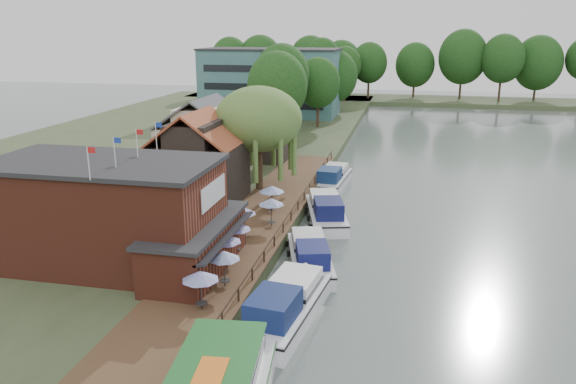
# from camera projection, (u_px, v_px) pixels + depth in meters

# --- Properties ---
(ground) EXTENTS (260.00, 260.00, 0.00)m
(ground) POSITION_uv_depth(u_px,v_px,m) (338.00, 290.00, 37.30)
(ground) COLOR #505D5A
(ground) RESTS_ON ground
(land_bank) EXTENTS (50.00, 140.00, 1.00)m
(land_bank) POSITION_uv_depth(u_px,v_px,m) (152.00, 153.00, 76.14)
(land_bank) COLOR #384728
(land_bank) RESTS_ON ground
(quay_deck) EXTENTS (6.00, 50.00, 0.10)m
(quay_deck) POSITION_uv_depth(u_px,v_px,m) (260.00, 219.00, 48.03)
(quay_deck) COLOR #47301E
(quay_deck) RESTS_ON land_bank
(quay_rail) EXTENTS (0.20, 49.00, 1.00)m
(quay_rail) POSITION_uv_depth(u_px,v_px,m) (292.00, 214.00, 47.82)
(quay_rail) COLOR black
(quay_rail) RESTS_ON land_bank
(pub) EXTENTS (20.00, 11.00, 7.30)m
(pub) POSITION_uv_depth(u_px,v_px,m) (132.00, 214.00, 37.94)
(pub) COLOR maroon
(pub) RESTS_ON land_bank
(hotel_block) EXTENTS (25.40, 12.40, 12.30)m
(hotel_block) POSITION_uv_depth(u_px,v_px,m) (271.00, 82.00, 105.47)
(hotel_block) COLOR #38666B
(hotel_block) RESTS_ON land_bank
(cottage_a) EXTENTS (8.60, 7.60, 8.50)m
(cottage_a) POSITION_uv_depth(u_px,v_px,m) (198.00, 157.00, 52.04)
(cottage_a) COLOR black
(cottage_a) RESTS_ON land_bank
(cottage_b) EXTENTS (9.60, 8.60, 8.50)m
(cottage_b) POSITION_uv_depth(u_px,v_px,m) (205.00, 136.00, 62.04)
(cottage_b) COLOR beige
(cottage_b) RESTS_ON land_bank
(cottage_c) EXTENTS (7.60, 7.60, 8.50)m
(cottage_c) POSITION_uv_depth(u_px,v_px,m) (261.00, 125.00, 69.66)
(cottage_c) COLOR black
(cottage_c) RESTS_ON land_bank
(willow) EXTENTS (8.60, 8.60, 10.43)m
(willow) POSITION_uv_depth(u_px,v_px,m) (259.00, 139.00, 55.54)
(willow) COLOR #476B2D
(willow) RESTS_ON land_bank
(umbrella_0) EXTENTS (2.16, 2.16, 2.38)m
(umbrella_0) POSITION_uv_depth(u_px,v_px,m) (201.00, 290.00, 32.15)
(umbrella_0) COLOR navy
(umbrella_0) RESTS_ON quay_deck
(umbrella_1) EXTENTS (2.05, 2.05, 2.38)m
(umbrella_1) POSITION_uv_depth(u_px,v_px,m) (224.00, 269.00, 35.05)
(umbrella_1) COLOR navy
(umbrella_1) RESTS_ON quay_deck
(umbrella_2) EXTENTS (2.23, 2.23, 2.38)m
(umbrella_2) POSITION_uv_depth(u_px,v_px,m) (225.00, 251.00, 37.86)
(umbrella_2) COLOR navy
(umbrella_2) RESTS_ON quay_deck
(umbrella_3) EXTENTS (2.19, 2.19, 2.38)m
(umbrella_3) POSITION_uv_depth(u_px,v_px,m) (236.00, 238.00, 40.18)
(umbrella_3) COLOR #201A92
(umbrella_3) RESTS_ON quay_deck
(umbrella_4) EXTENTS (2.05, 2.05, 2.38)m
(umbrella_4) POSITION_uv_depth(u_px,v_px,m) (243.00, 222.00, 43.57)
(umbrella_4) COLOR navy
(umbrella_4) RESTS_ON quay_deck
(umbrella_5) EXTENTS (2.12, 2.12, 2.38)m
(umbrella_5) POSITION_uv_depth(u_px,v_px,m) (271.00, 212.00, 45.83)
(umbrella_5) COLOR navy
(umbrella_5) RESTS_ON quay_deck
(umbrella_6) EXTENTS (2.25, 2.25, 2.38)m
(umbrella_6) POSITION_uv_depth(u_px,v_px,m) (272.00, 199.00, 49.44)
(umbrella_6) COLOR #1C3F9B
(umbrella_6) RESTS_ON quay_deck
(cruiser_0) EXTENTS (4.74, 11.12, 2.65)m
(cruiser_0) POSITION_uv_depth(u_px,v_px,m) (286.00, 301.00, 32.99)
(cruiser_0) COLOR white
(cruiser_0) RESTS_ON ground
(cruiser_1) EXTENTS (5.68, 10.33, 2.38)m
(cruiser_1) POSITION_uv_depth(u_px,v_px,m) (310.00, 252.00, 40.57)
(cruiser_1) COLOR silver
(cruiser_1) RESTS_ON ground
(cruiser_2) EXTENTS (5.94, 11.06, 2.58)m
(cruiser_2) POSITION_uv_depth(u_px,v_px,m) (326.00, 208.00, 50.26)
(cruiser_2) COLOR white
(cruiser_2) RESTS_ON ground
(cruiser_3) EXTENTS (3.87, 10.07, 2.39)m
(cruiser_3) POSITION_uv_depth(u_px,v_px,m) (333.00, 175.00, 61.67)
(cruiser_3) COLOR silver
(cruiser_3) RESTS_ON ground
(bank_tree_0) EXTENTS (8.18, 8.18, 12.96)m
(bank_tree_0) POSITION_uv_depth(u_px,v_px,m) (277.00, 99.00, 76.22)
(bank_tree_0) COLOR #143811
(bank_tree_0) RESTS_ON land_bank
(bank_tree_1) EXTENTS (8.52, 8.52, 13.67)m
(bank_tree_1) POSITION_uv_depth(u_px,v_px,m) (282.00, 88.00, 87.09)
(bank_tree_1) COLOR #143811
(bank_tree_1) RESTS_ON land_bank
(bank_tree_2) EXTENTS (7.17, 7.17, 11.39)m
(bank_tree_2) POSITION_uv_depth(u_px,v_px,m) (318.00, 92.00, 91.80)
(bank_tree_2) COLOR #143811
(bank_tree_2) RESTS_ON land_bank
(bank_tree_3) EXTENTS (8.67, 8.67, 11.93)m
(bank_tree_3) POSITION_uv_depth(u_px,v_px,m) (335.00, 81.00, 108.84)
(bank_tree_3) COLOR #143811
(bank_tree_3) RESTS_ON land_bank
(bank_tree_4) EXTENTS (7.48, 7.48, 14.01)m
(bank_tree_4) POSITION_uv_depth(u_px,v_px,m) (322.00, 71.00, 120.65)
(bank_tree_4) COLOR #143811
(bank_tree_4) RESTS_ON land_bank
(bank_tree_5) EXTENTS (7.16, 7.16, 12.12)m
(bank_tree_5) POSITION_uv_depth(u_px,v_px,m) (345.00, 74.00, 125.25)
(bank_tree_5) COLOR #143811
(bank_tree_5) RESTS_ON land_bank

